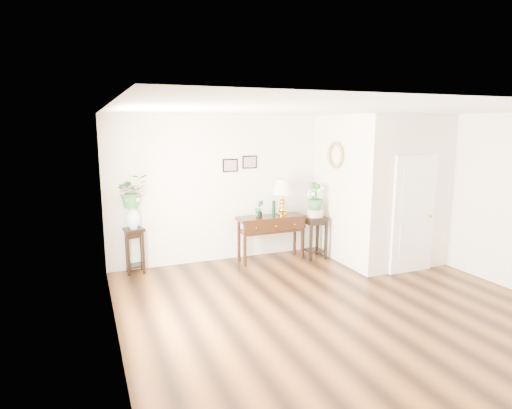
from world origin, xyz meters
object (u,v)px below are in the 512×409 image
table_lamp (282,197)px  plant_stand_b (314,237)px  plant_stand_a (135,251)px  console_table (271,238)px

table_lamp → plant_stand_b: bearing=-14.5°
plant_stand_a → console_table: bearing=-5.7°
plant_stand_a → plant_stand_b: size_ratio=0.97×
table_lamp → plant_stand_b: table_lamp is taller
plant_stand_b → plant_stand_a: bearing=173.1°
console_table → plant_stand_a: console_table is taller
plant_stand_b → table_lamp: bearing=165.5°
console_table → table_lamp: bearing=0.6°
console_table → plant_stand_b: size_ratio=1.58×
table_lamp → plant_stand_b: size_ratio=0.84×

